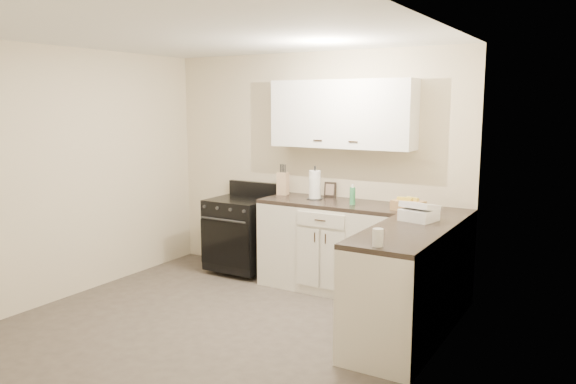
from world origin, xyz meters
The scene contains 21 objects.
floor centered at (0.00, 0.00, 0.00)m, with size 3.60×3.60×0.00m, color #473F38.
ceiling centered at (0.00, 0.00, 2.50)m, with size 3.60×3.60×0.00m, color white.
wall_back centered at (0.00, 1.80, 1.25)m, with size 3.60×3.60×0.00m, color beige.
wall_right centered at (1.80, 0.00, 1.25)m, with size 3.60×3.60×0.00m, color beige.
wall_left centered at (-1.80, 0.00, 1.25)m, with size 3.60×3.60×0.00m, color beige.
wall_front centered at (0.00, -1.80, 1.25)m, with size 3.60×3.60×0.00m, color beige.
base_cabinets_back centered at (0.43, 1.50, 0.45)m, with size 1.55×0.60×0.90m, color silver.
base_cabinets_right centered at (1.50, 0.85, 0.45)m, with size 0.60×1.90×0.90m, color silver.
countertop_back centered at (0.43, 1.50, 0.92)m, with size 1.55×0.60×0.04m, color black.
countertop_right centered at (1.50, 0.85, 0.92)m, with size 0.60×1.90×0.04m, color black.
upper_cabinets centered at (0.43, 1.65, 1.84)m, with size 1.55×0.30×0.70m, color white.
stove centered at (-0.77, 1.48, 0.46)m, with size 0.67×0.57×0.81m, color black.
knife_block centered at (-0.27, 1.61, 1.07)m, with size 0.11×0.10×0.25m, color #D8B085.
paper_towel centered at (0.17, 1.54, 1.09)m, with size 0.13×0.13×0.30m, color white.
soap_bottle centered at (0.65, 1.44, 1.03)m, with size 0.06×0.06×0.17m, color #399459.
picture_frame centered at (0.25, 1.75, 1.02)m, with size 0.13×0.02×0.16m, color black.
wicker_basket centered at (1.24, 1.42, 0.99)m, with size 0.29×0.19×0.10m, color tan.
countertop_grill centered at (1.47, 1.02, 0.99)m, with size 0.27×0.26×0.10m, color white.
glass_jar centered at (1.50, 0.00, 1.00)m, with size 0.08×0.08×0.13m, color silver.
oven_mitt_near centered at (1.18, 0.31, 0.52)m, with size 0.02×0.17×0.29m, color black.
oven_mitt_far centered at (1.18, 0.69, 0.53)m, with size 0.02×0.14×0.24m, color black.
Camera 1 is at (2.93, -3.68, 1.96)m, focal length 35.00 mm.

